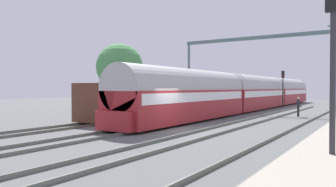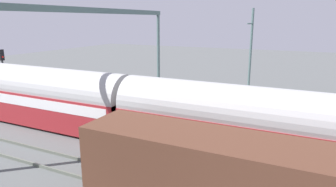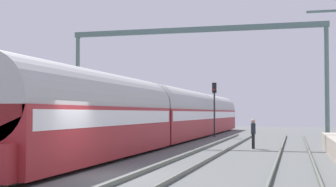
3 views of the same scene
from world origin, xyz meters
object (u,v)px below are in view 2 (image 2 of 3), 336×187
at_px(person_crossing, 167,99).
at_px(railway_signal_far, 3,70).
at_px(freight_car, 245,178).
at_px(catenary_gantry, 100,37).
at_px(passenger_train, 31,94).

bearing_deg(person_crossing, railway_signal_far, 9.08).
xyz_separation_m(freight_car, catenary_gantry, (6.47, 11.42, 4.48)).
height_order(freight_car, person_crossing, freight_car).
xyz_separation_m(freight_car, railway_signal_far, (6.23, 21.40, 1.56)).
height_order(passenger_train, person_crossing, passenger_train).
relative_size(person_crossing, railway_signal_far, 0.37).
height_order(passenger_train, freight_car, passenger_train).
distance_m(railway_signal_far, catenary_gantry, 10.40).
bearing_deg(railway_signal_far, catenary_gantry, -88.62).
xyz_separation_m(person_crossing, catenary_gantry, (-4.14, 3.02, 4.92)).
xyz_separation_m(freight_car, person_crossing, (10.62, 8.40, -0.44)).
bearing_deg(catenary_gantry, passenger_train, 115.08).
relative_size(passenger_train, railway_signal_far, 10.42).
height_order(freight_car, catenary_gantry, catenary_gantry).
height_order(passenger_train, catenary_gantry, catenary_gantry).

